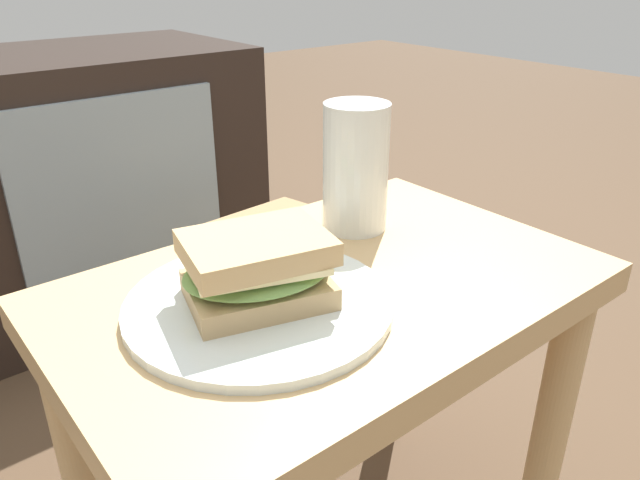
# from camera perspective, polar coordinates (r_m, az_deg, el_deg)

# --- Properties ---
(side_table) EXTENTS (0.56, 0.36, 0.46)m
(side_table) POSITION_cam_1_polar(r_m,az_deg,el_deg) (0.68, 0.98, -10.42)
(side_table) COLOR tan
(side_table) RESTS_ON ground
(tv_cabinet) EXTENTS (0.96, 0.46, 0.58)m
(tv_cabinet) POSITION_cam_1_polar(r_m,az_deg,el_deg) (1.48, -25.35, 4.02)
(tv_cabinet) COLOR black
(tv_cabinet) RESTS_ON ground
(plate) EXTENTS (0.25, 0.25, 0.01)m
(plate) POSITION_cam_1_polar(r_m,az_deg,el_deg) (0.58, -5.62, -6.06)
(plate) COLOR silver
(plate) RESTS_ON side_table
(sandwich_front) EXTENTS (0.16, 0.14, 0.07)m
(sandwich_front) POSITION_cam_1_polar(r_m,az_deg,el_deg) (0.56, -5.78, -2.78)
(sandwich_front) COLOR tan
(sandwich_front) RESTS_ON plate
(beer_glass) EXTENTS (0.08, 0.08, 0.15)m
(beer_glass) POSITION_cam_1_polar(r_m,az_deg,el_deg) (0.73, 3.35, 6.61)
(beer_glass) COLOR silver
(beer_glass) RESTS_ON side_table
(paper_bag) EXTENTS (0.23, 0.19, 0.33)m
(paper_bag) POSITION_cam_1_polar(r_m,az_deg,el_deg) (1.20, -4.57, -5.22)
(paper_bag) COLOR tan
(paper_bag) RESTS_ON ground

